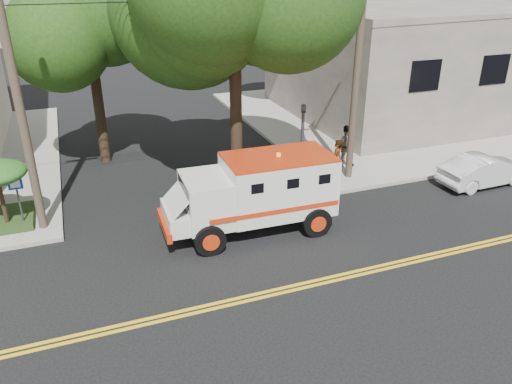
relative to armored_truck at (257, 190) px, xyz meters
name	(u,v)px	position (x,y,z in m)	size (l,w,h in m)	color
ground	(262,295)	(-1.19, -3.50, -1.47)	(100.00, 100.00, 0.00)	black
sidewalk_ne	(392,115)	(12.31, 10.00, -1.40)	(17.00, 17.00, 0.15)	gray
building_right	(415,59)	(13.81, 10.50, 1.68)	(14.00, 12.00, 6.00)	#615A53
utility_pole_left	(18,100)	(-6.79, 2.50, 3.03)	(0.28, 0.28, 9.00)	#382D23
utility_pole_right	(357,71)	(5.11, 2.70, 3.03)	(0.28, 0.28, 9.00)	#382D23
tree_left	(97,31)	(-3.87, 8.29, 4.26)	(4.48, 4.20, 7.70)	black
tree_right	(308,6)	(7.65, 12.27, 4.62)	(4.80, 4.50, 8.20)	black
traffic_signal	(302,140)	(2.61, 2.10, 0.75)	(0.15, 0.18, 3.60)	#3F3F42
accessibility_sign	(18,195)	(-7.39, 2.67, -0.11)	(0.45, 0.10, 2.02)	#3F3F42
armored_truck	(257,190)	(0.00, 0.00, 0.00)	(5.75, 2.44, 2.59)	silver
parked_sedan	(484,170)	(9.97, 0.30, -0.84)	(1.34, 3.84, 1.26)	silver
pedestrian_a	(336,161)	(4.31, 2.39, -0.43)	(0.65, 0.43, 1.79)	gray
pedestrian_b	(345,146)	(5.55, 3.84, -0.40)	(0.89, 0.70, 1.84)	gray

